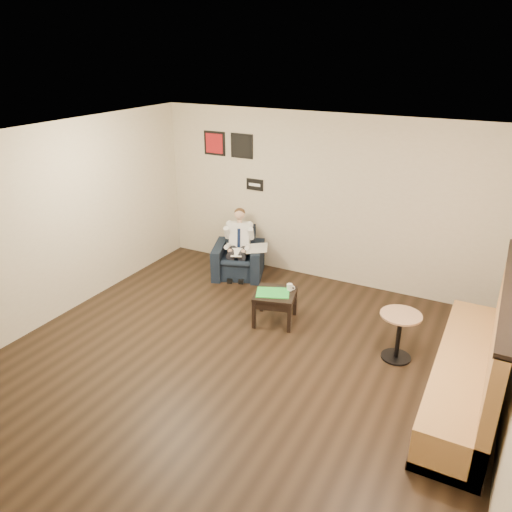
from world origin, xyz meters
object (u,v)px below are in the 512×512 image
at_px(seated_man, 237,247).
at_px(side_table, 275,307).
at_px(cafe_table, 398,336).
at_px(green_folder, 273,293).
at_px(smartphone, 281,288).
at_px(armchair, 238,253).
at_px(banquette, 472,341).
at_px(coffee_mug, 290,287).

distance_m(seated_man, side_table, 1.67).
relative_size(seated_man, cafe_table, 1.71).
bearing_deg(green_folder, side_table, 47.94).
height_order(seated_man, cafe_table, seated_man).
bearing_deg(cafe_table, seated_man, 158.49).
distance_m(seated_man, smartphone, 1.54).
xyz_separation_m(armchair, banquette, (3.92, -1.69, 0.33)).
height_order(green_folder, banquette, banquette).
relative_size(side_table, cafe_table, 0.88).
relative_size(armchair, cafe_table, 1.29).
relative_size(side_table, smartphone, 3.93).
distance_m(side_table, cafe_table, 1.81).
xyz_separation_m(coffee_mug, smartphone, (-0.14, 0.01, -0.04)).
distance_m(side_table, green_folder, 0.24).
distance_m(armchair, green_folder, 1.73).
relative_size(smartphone, cafe_table, 0.22).
relative_size(side_table, coffee_mug, 5.79).
bearing_deg(seated_man, smartphone, -56.73).
bearing_deg(green_folder, armchair, 136.05).
xyz_separation_m(side_table, cafe_table, (1.80, -0.12, 0.09)).
xyz_separation_m(armchair, coffee_mug, (1.42, -1.01, 0.11)).
height_order(side_table, smartphone, smartphone).
height_order(side_table, banquette, banquette).
bearing_deg(cafe_table, side_table, 176.15).
xyz_separation_m(seated_man, coffee_mug, (1.38, -0.91, -0.04)).
distance_m(armchair, coffee_mug, 1.74).
bearing_deg(coffee_mug, side_table, -132.06).
height_order(banquette, cafe_table, banquette).
bearing_deg(side_table, smartphone, 86.90).
bearing_deg(banquette, side_table, 168.93).
bearing_deg(banquette, seated_man, 157.70).
xyz_separation_m(green_folder, coffee_mug, (0.18, 0.19, 0.04)).
height_order(side_table, coffee_mug, coffee_mug).
distance_m(side_table, banquette, 2.75).
relative_size(seated_man, coffee_mug, 11.22).
height_order(side_table, green_folder, green_folder).
bearing_deg(smartphone, side_table, -97.35).
bearing_deg(seated_man, banquette, -43.10).
xyz_separation_m(seated_man, smartphone, (1.24, -0.90, -0.08)).
relative_size(armchair, green_folder, 1.79).
distance_m(smartphone, banquette, 2.74).
relative_size(smartphone, banquette, 0.05).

